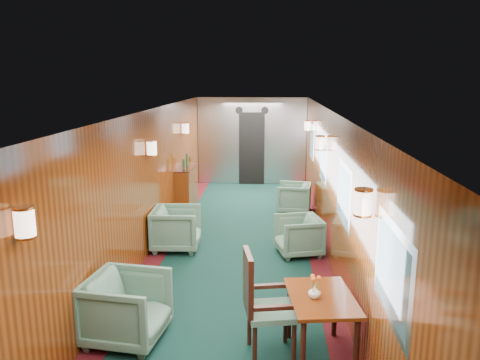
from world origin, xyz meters
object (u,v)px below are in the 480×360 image
(armchair_left_near, at_px, (127,308))
(armchair_left_far, at_px, (176,228))
(armchair_right_near, at_px, (298,236))
(armchair_right_far, at_px, (294,198))
(dining_table, at_px, (321,306))
(credenza, at_px, (186,188))
(side_chair, at_px, (261,300))

(armchair_left_near, bearing_deg, armchair_left_far, 8.00)
(armchair_right_near, bearing_deg, armchair_left_near, -50.65)
(armchair_right_near, distance_m, armchair_right_far, 2.55)
(dining_table, distance_m, armchair_left_near, 2.16)
(armchair_left_near, relative_size, armchair_right_near, 1.17)
(credenza, xyz_separation_m, armchair_left_near, (0.29, -5.29, -0.12))
(armchair_left_far, xyz_separation_m, armchair_right_far, (2.13, 2.44, -0.04))
(dining_table, distance_m, armchair_left_far, 3.78)
(dining_table, height_order, armchair_right_far, dining_table)
(credenza, distance_m, armchair_left_far, 2.42)
(armchair_left_far, bearing_deg, credenza, 3.68)
(armchair_left_near, distance_m, armchair_right_far, 5.73)
(side_chair, relative_size, armchair_right_near, 1.62)
(armchair_right_far, bearing_deg, credenza, -82.00)
(armchair_left_near, height_order, armchair_left_far, armchair_left_near)
(armchair_left_far, bearing_deg, side_chair, -156.18)
(armchair_left_near, distance_m, armchair_left_far, 2.89)
(side_chair, bearing_deg, armchair_right_near, 68.70)
(armchair_left_near, xyz_separation_m, armchair_right_far, (2.10, 5.33, -0.06))
(credenza, relative_size, armchair_left_far, 1.57)
(dining_table, relative_size, armchair_right_far, 1.42)
(armchair_left_far, xyz_separation_m, armchair_right_near, (2.10, -0.11, -0.04))
(dining_table, height_order, armchair_left_far, armchair_left_far)
(side_chair, height_order, armchair_right_near, side_chair)
(dining_table, xyz_separation_m, armchair_left_near, (-2.14, 0.20, -0.21))
(dining_table, height_order, armchair_right_near, dining_table)
(side_chair, bearing_deg, credenza, 97.53)
(dining_table, xyz_separation_m, armchair_left_far, (-2.16, 3.09, -0.22))
(dining_table, relative_size, armchair_left_far, 1.25)
(side_chair, relative_size, armchair_right_far, 1.63)
(credenza, bearing_deg, armchair_left_near, -86.87)
(dining_table, height_order, armchair_left_near, armchair_left_near)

